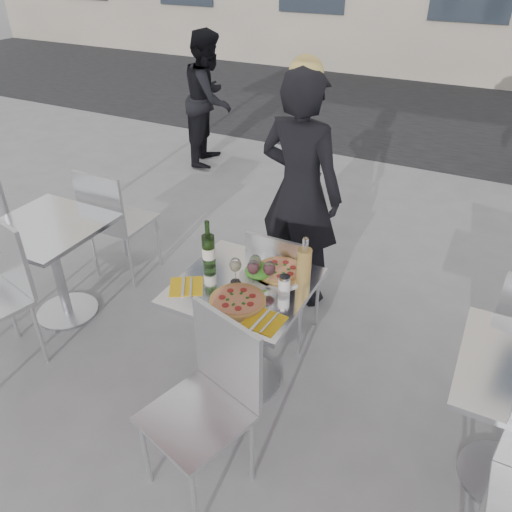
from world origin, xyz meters
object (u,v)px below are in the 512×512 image
at_px(pizza_near, 238,300).
at_px(wineglass_red_a, 253,268).
at_px(sugar_shaker, 284,285).
at_px(wineglass_red_b, 269,269).
at_px(napkin_left, 186,286).
at_px(napkin_right, 264,321).
at_px(wineglass_white_b, 255,262).
at_px(pedestrian_a, 209,99).
at_px(woman_diner, 300,193).
at_px(side_table_left, 53,251).
at_px(wineglass_white_a, 235,266).
at_px(carafe, 304,266).
at_px(main_table, 244,314).
at_px(chair_near, 210,393).
at_px(side_chair_lfar, 113,216).
at_px(chair_far, 281,279).
at_px(pizza_far, 280,271).
at_px(wine_bottle, 208,249).
at_px(salad_plate, 258,272).

height_order(pizza_near, wineglass_red_a, wineglass_red_a).
height_order(sugar_shaker, wineglass_red_b, wineglass_red_b).
distance_m(napkin_left, napkin_right, 0.52).
relative_size(wineglass_white_b, napkin_left, 0.64).
distance_m(pedestrian_a, wineglass_white_b, 3.70).
distance_m(woman_diner, wineglass_white_b, 0.93).
distance_m(side_table_left, wineglass_white_b, 1.57).
bearing_deg(woman_diner, napkin_left, 89.64).
bearing_deg(pedestrian_a, wineglass_white_a, -161.58).
bearing_deg(woman_diner, sugar_shaker, 116.68).
height_order(pizza_near, sugar_shaker, sugar_shaker).
xyz_separation_m(pedestrian_a, napkin_right, (2.36, -3.32, -0.02)).
xyz_separation_m(carafe, napkin_left, (-0.56, -0.32, -0.11)).
height_order(main_table, chair_near, chair_near).
bearing_deg(side_chair_lfar, chair_far, 174.07).
height_order(wineglass_white_b, wineglass_red_b, same).
bearing_deg(woman_diner, side_table_left, 43.86).
distance_m(woman_diner, wineglass_white_a, 1.00).
height_order(side_chair_lfar, wineglass_white_b, side_chair_lfar).
relative_size(chair_far, chair_near, 0.92).
height_order(chair_near, napkin_right, chair_near).
relative_size(pizza_far, napkin_right, 1.57).
bearing_deg(wine_bottle, main_table, -15.30).
bearing_deg(pedestrian_a, wineglass_white_b, -159.85).
bearing_deg(chair_near, side_table_left, 176.37).
relative_size(side_table_left, woman_diner, 0.43).
distance_m(salad_plate, sugar_shaker, 0.20).
xyz_separation_m(side_table_left, wine_bottle, (1.23, 0.07, 0.32)).
bearing_deg(carafe, side_table_left, -175.07).
distance_m(side_chair_lfar, pedestrian_a, 2.62).
bearing_deg(wine_bottle, sugar_shaker, -4.99).
relative_size(wineglass_white_b, wineglass_red_a, 1.00).
relative_size(main_table, wineglass_white_a, 4.76).
bearing_deg(wineglass_red_a, side_chair_lfar, 159.96).
relative_size(side_chair_lfar, wineglass_white_b, 5.97).
height_order(salad_plate, sugar_shaker, sugar_shaker).
distance_m(side_table_left, pedestrian_a, 3.16).
xyz_separation_m(side_chair_lfar, wine_bottle, (1.19, -0.50, 0.31)).
relative_size(pizza_near, napkin_left, 1.20).
relative_size(pizza_near, wineglass_white_b, 1.89).
height_order(salad_plate, carafe, carafe).
distance_m(main_table, sugar_shaker, 0.35).
bearing_deg(pedestrian_a, wine_bottle, -163.82).
relative_size(pizza_far, wineglass_white_b, 2.00).
xyz_separation_m(carafe, wineglass_white_b, (-0.26, -0.08, -0.01)).
bearing_deg(wineglass_white_b, chair_near, -80.52).
height_order(chair_far, napkin_right, chair_far).
bearing_deg(side_table_left, napkin_right, -7.59).
relative_size(pizza_near, wineglass_white_a, 1.89).
relative_size(pedestrian_a, salad_plate, 7.00).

